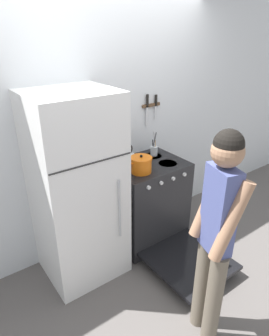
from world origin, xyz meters
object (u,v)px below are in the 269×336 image
object	(u,v)px
refrigerator	(78,190)
person	(216,233)
dutch_oven_pot	(141,165)
utensil_jar	(154,150)
tea_kettle	(128,157)
stove_range	(149,203)

from	to	relation	value
refrigerator	person	bearing A→B (deg)	-69.90
dutch_oven_pot	utensil_jar	xyz separation A→B (m)	(0.37, 0.25, -0.01)
dutch_oven_pot	utensil_jar	distance (m)	0.45
dutch_oven_pot	person	bearing A→B (deg)	-100.33
refrigerator	tea_kettle	distance (m)	0.68
refrigerator	dutch_oven_pot	xyz separation A→B (m)	(0.64, -0.10, 0.12)
dutch_oven_pot	tea_kettle	distance (m)	0.25
person	utensil_jar	bearing A→B (deg)	-5.82
tea_kettle	utensil_jar	size ratio (longest dim) A/B	0.78
dutch_oven_pot	person	distance (m)	1.12
refrigerator	dutch_oven_pot	size ratio (longest dim) A/B	6.85
utensil_jar	person	bearing A→B (deg)	-112.92
refrigerator	tea_kettle	xyz separation A→B (m)	(0.65, 0.14, 0.11)
dutch_oven_pot	stove_range	bearing A→B (deg)	25.28
utensil_jar	dutch_oven_pot	bearing A→B (deg)	-145.86
refrigerator	person	distance (m)	1.28
stove_range	tea_kettle	distance (m)	0.58
stove_range	dutch_oven_pot	size ratio (longest dim) A/B	5.26
stove_range	utensil_jar	size ratio (longest dim) A/B	4.97
dutch_oven_pot	person	world-z (taller)	person
tea_kettle	utensil_jar	world-z (taller)	utensil_jar
stove_range	person	size ratio (longest dim) A/B	0.81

